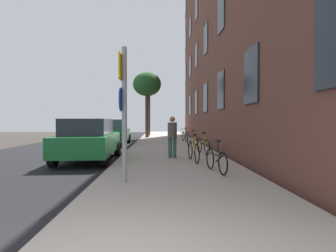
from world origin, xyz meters
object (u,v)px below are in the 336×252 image
object	(u,v)px
bicycle_2	(203,145)
pedestrian_0	(172,134)
tree_near	(147,85)
sign_post	(123,105)
traffic_light	(149,108)
car_1	(114,132)
car_0	(89,139)
bicycle_3	(192,141)
bicycle_4	(185,136)
bicycle_0	(216,159)
bicycle_1	(193,151)

from	to	relation	value
bicycle_2	pedestrian_0	size ratio (longest dim) A/B	1.03
pedestrian_0	tree_near	bearing A→B (deg)	96.55
sign_post	traffic_light	distance (m)	20.83
car_1	car_0	bearing A→B (deg)	-88.72
bicycle_3	bicycle_2	bearing A→B (deg)	-87.39
tree_near	bicycle_4	size ratio (longest dim) A/B	3.20
bicycle_0	pedestrian_0	xyz separation A→B (m)	(-1.09, 2.99, 0.56)
bicycle_4	car_0	xyz separation A→B (m)	(-4.47, -8.06, 0.35)
bicycle_3	car_1	xyz separation A→B (m)	(-4.64, 2.90, 0.36)
traffic_light	pedestrian_0	bearing A→B (deg)	-84.76
tree_near	car_0	world-z (taller)	tree_near
bicycle_4	car_1	world-z (taller)	car_1
pedestrian_0	car_0	world-z (taller)	pedestrian_0
bicycle_0	pedestrian_0	bearing A→B (deg)	109.98
bicycle_1	bicycle_2	size ratio (longest dim) A/B	1.07
bicycle_3	pedestrian_0	world-z (taller)	pedestrian_0
bicycle_0	car_0	size ratio (longest dim) A/B	0.34
bicycle_2	bicycle_3	distance (m)	2.84
bicycle_0	car_0	bearing A→B (deg)	144.52
traffic_light	bicycle_2	bearing A→B (deg)	-79.20
traffic_light	bicycle_4	xyz separation A→B (m)	(2.79, -8.51, -2.28)
sign_post	bicycle_4	world-z (taller)	sign_post
tree_near	bicycle_3	xyz separation A→B (m)	(2.82, -9.32, -4.17)
bicycle_4	bicycle_3	bearing A→B (deg)	-89.78
bicycle_1	car_0	distance (m)	4.06
sign_post	car_0	world-z (taller)	sign_post
bicycle_3	car_0	distance (m)	6.05
sign_post	pedestrian_0	size ratio (longest dim) A/B	1.97
bicycle_0	bicycle_1	distance (m)	2.07
bicycle_1	bicycle_3	xyz separation A→B (m)	(0.57, 5.07, -0.02)
bicycle_3	car_0	bearing A→B (deg)	-138.03
traffic_light	bicycle_3	distance (m)	13.06
car_0	bicycle_1	bearing A→B (deg)	-14.80
bicycle_4	car_1	size ratio (longest dim) A/B	0.42
traffic_light	bicycle_4	bearing A→B (deg)	-71.86
bicycle_2	pedestrian_0	world-z (taller)	pedestrian_0
traffic_light	pedestrian_0	xyz separation A→B (m)	(1.53, -16.65, -1.74)
bicycle_4	car_1	xyz separation A→B (m)	(-4.63, -1.12, 0.34)
bicycle_2	car_0	xyz separation A→B (m)	(-4.62, -1.20, 0.36)
bicycle_3	car_0	size ratio (longest dim) A/B	0.35
tree_near	bicycle_2	bearing A→B (deg)	-76.37
sign_post	bicycle_0	size ratio (longest dim) A/B	2.01
bicycle_0	traffic_light	bearing A→B (deg)	97.58
bicycle_0	car_1	distance (m)	10.96
bicycle_1	bicycle_3	size ratio (longest dim) A/B	1.12
bicycle_1	car_0	size ratio (longest dim) A/B	0.39
traffic_light	bicycle_3	size ratio (longest dim) A/B	2.45
tree_near	bicycle_0	world-z (taller)	tree_near
bicycle_1	car_0	xyz separation A→B (m)	(-3.92, 1.03, 0.34)
pedestrian_0	bicycle_1	bearing A→B (deg)	-53.75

